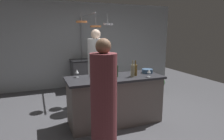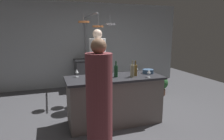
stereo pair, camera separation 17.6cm
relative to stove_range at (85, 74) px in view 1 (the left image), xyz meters
The scene contains 20 objects.
ground_plane 2.49m from the stove_range, 90.00° to the right, with size 9.00×9.00×0.00m, color #4C4C51.
back_wall 0.94m from the stove_range, 90.00° to the left, with size 6.40×0.16×2.60m, color #9EA3A8.
kitchen_island 2.45m from the stove_range, 90.00° to the right, with size 1.80×0.72×0.90m.
stove_range is the anchor object (origin of this frame).
chef 1.56m from the stove_range, 92.93° to the right, with size 0.37×0.37×1.77m.
bar_stool_left 3.11m from the stove_range, 99.04° to the right, with size 0.28×0.28×0.68m.
guest_left 3.47m from the stove_range, 99.19° to the right, with size 0.35×0.35×1.65m.
overhead_pot_rack 1.42m from the stove_range, 89.03° to the right, with size 0.90×1.54×2.17m.
potted_plant 2.20m from the stove_range, 36.27° to the right, with size 0.36×0.36×0.52m.
pepper_mill 2.29m from the stove_range, 93.14° to the right, with size 0.05×0.05×0.21m, color #382319.
wine_bottle_dark 2.59m from the stove_range, 97.08° to the right, with size 0.07×0.07×0.33m.
wine_bottle_red 2.77m from the stove_range, 97.93° to the right, with size 0.07×0.07×0.29m.
wine_bottle_white 2.66m from the stove_range, 83.35° to the right, with size 0.07×0.07×0.31m.
wine_bottle_amber 2.59m from the stove_range, 80.90° to the right, with size 0.07×0.07×0.29m.
wine_bottle_green 2.53m from the stove_range, 89.56° to the right, with size 0.07×0.07×0.30m.
wine_glass_near_right_guest 2.41m from the stove_range, 106.53° to the right, with size 0.07×0.07×0.15m.
wine_glass_by_chef 2.82m from the stove_range, 78.00° to the right, with size 0.07×0.07×0.15m.
wine_glass_near_left_guest 2.42m from the stove_range, 77.27° to the right, with size 0.07×0.07×0.15m.
mixing_bowl_steel 2.33m from the stove_range, 98.06° to the right, with size 0.20×0.20×0.06m, color #B7B7BC.
mixing_bowl_blue 2.54m from the stove_range, 72.79° to the right, with size 0.22×0.22×0.08m, color #334C6B.
Camera 1 is at (-1.34, -3.26, 1.73)m, focal length 31.25 mm.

